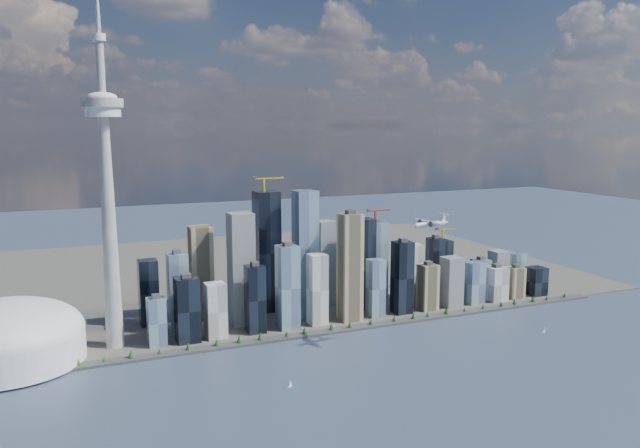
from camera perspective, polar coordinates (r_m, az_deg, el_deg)
name	(u,v)px	position (r m, az deg, el deg)	size (l,w,h in m)	color
ground	(400,397)	(786.11, 7.30, -15.42)	(4000.00, 4000.00, 0.00)	#35455E
seawall	(319,333)	(993.37, -0.10, -9.92)	(1100.00, 22.00, 4.00)	#383838
land	(240,272)	(1402.96, -7.32, -4.37)	(1400.00, 900.00, 3.00)	#4C4C47
shoreline_trees	(319,329)	(991.20, -0.10, -9.55)	(960.53, 7.20, 8.80)	#3F2D1E
skyscraper_cluster	(331,273)	(1072.98, 1.02, -4.55)	(736.00, 142.00, 236.13)	black
needle_tower	(107,189)	(931.79, -18.89, 3.08)	(56.00, 56.00, 550.50)	gray
dome_stadium	(7,337)	(961.18, -26.69, -9.21)	(200.00, 200.00, 86.00)	white
airplane	(430,223)	(895.69, 10.06, 0.07)	(66.04, 58.57, 16.10)	silver
sailboat_west	(290,384)	(807.42, -2.75, -14.43)	(6.88, 4.31, 9.88)	white
sailboat_east	(544,331)	(1060.18, 19.79, -9.15)	(7.71, 3.77, 10.72)	white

